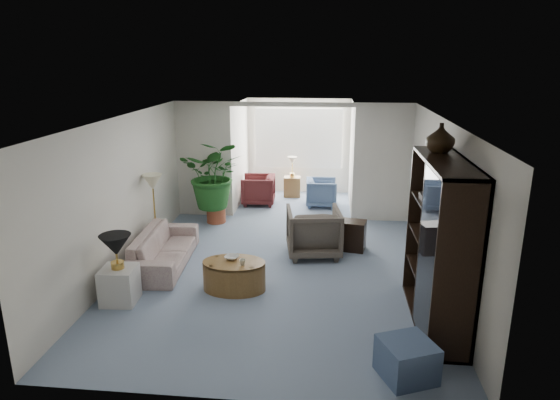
# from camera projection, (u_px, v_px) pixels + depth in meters

# --- Properties ---
(floor) EXTENTS (6.00, 6.00, 0.00)m
(floor) POSITION_uv_depth(u_px,v_px,m) (276.00, 276.00, 7.91)
(floor) COLOR #8498AE
(floor) RESTS_ON ground
(sunroom_floor) EXTENTS (2.60, 2.60, 0.00)m
(sunroom_floor) POSITION_uv_depth(u_px,v_px,m) (295.00, 203.00, 11.82)
(sunroom_floor) COLOR #8498AE
(sunroom_floor) RESTS_ON ground
(back_pier_left) EXTENTS (1.20, 0.12, 2.50)m
(back_pier_left) POSITION_uv_depth(u_px,v_px,m) (204.00, 160.00, 10.61)
(back_pier_left) COLOR silver
(back_pier_left) RESTS_ON ground
(back_pier_right) EXTENTS (1.20, 0.12, 2.50)m
(back_pier_right) POSITION_uv_depth(u_px,v_px,m) (382.00, 164.00, 10.23)
(back_pier_right) COLOR silver
(back_pier_right) RESTS_ON ground
(back_header) EXTENTS (2.60, 0.12, 0.10)m
(back_header) POSITION_uv_depth(u_px,v_px,m) (292.00, 104.00, 10.08)
(back_header) COLOR silver
(back_header) RESTS_ON back_pier_left
(window_pane) EXTENTS (2.20, 0.02, 1.50)m
(window_pane) POSITION_uv_depth(u_px,v_px,m) (299.00, 138.00, 12.46)
(window_pane) COLOR white
(window_blinds) EXTENTS (2.20, 0.02, 1.50)m
(window_blinds) POSITION_uv_depth(u_px,v_px,m) (298.00, 139.00, 12.43)
(window_blinds) COLOR white
(framed_picture) EXTENTS (0.04, 0.50, 0.40)m
(framed_picture) POSITION_uv_depth(u_px,v_px,m) (444.00, 179.00, 7.09)
(framed_picture) COLOR #BDB097
(sofa) EXTENTS (0.90, 2.03, 0.58)m
(sofa) POSITION_uv_depth(u_px,v_px,m) (164.00, 248.00, 8.27)
(sofa) COLOR beige
(sofa) RESTS_ON ground
(end_table) EXTENTS (0.50, 0.50, 0.52)m
(end_table) POSITION_uv_depth(u_px,v_px,m) (120.00, 285.00, 7.00)
(end_table) COLOR silver
(end_table) RESTS_ON ground
(table_lamp) EXTENTS (0.44, 0.44, 0.30)m
(table_lamp) POSITION_uv_depth(u_px,v_px,m) (116.00, 245.00, 6.83)
(table_lamp) COLOR black
(table_lamp) RESTS_ON end_table
(floor_lamp) EXTENTS (0.36, 0.36, 0.28)m
(floor_lamp) POSITION_uv_depth(u_px,v_px,m) (152.00, 182.00, 8.73)
(floor_lamp) COLOR #ECE7BC
(floor_lamp) RESTS_ON ground
(coffee_table) EXTENTS (1.13, 1.13, 0.45)m
(coffee_table) POSITION_uv_depth(u_px,v_px,m) (234.00, 276.00, 7.39)
(coffee_table) COLOR brown
(coffee_table) RESTS_ON ground
(coffee_bowl) EXTENTS (0.25, 0.25, 0.05)m
(coffee_bowl) POSITION_uv_depth(u_px,v_px,m) (232.00, 257.00, 7.42)
(coffee_bowl) COLOR silver
(coffee_bowl) RESTS_ON coffee_table
(coffee_cup) EXTENTS (0.11, 0.11, 0.09)m
(coffee_cup) POSITION_uv_depth(u_px,v_px,m) (243.00, 262.00, 7.21)
(coffee_cup) COLOR beige
(coffee_cup) RESTS_ON coffee_table
(wingback_chair) EXTENTS (1.04, 1.06, 0.85)m
(wingback_chair) POSITION_uv_depth(u_px,v_px,m) (314.00, 232.00, 8.66)
(wingback_chair) COLOR #5E544A
(wingback_chair) RESTS_ON ground
(side_table_dark) EXTENTS (0.52, 0.45, 0.54)m
(side_table_dark) POSITION_uv_depth(u_px,v_px,m) (353.00, 235.00, 8.92)
(side_table_dark) COLOR black
(side_table_dark) RESTS_ON ground
(entertainment_cabinet) EXTENTS (0.52, 1.97, 2.18)m
(entertainment_cabinet) POSITION_uv_depth(u_px,v_px,m) (440.00, 244.00, 6.26)
(entertainment_cabinet) COLOR black
(entertainment_cabinet) RESTS_ON ground
(cabinet_urn) EXTENTS (0.37, 0.37, 0.38)m
(cabinet_urn) POSITION_uv_depth(u_px,v_px,m) (441.00, 138.00, 6.38)
(cabinet_urn) COLOR black
(cabinet_urn) RESTS_ON entertainment_cabinet
(ottoman) EXTENTS (0.70, 0.70, 0.43)m
(ottoman) POSITION_uv_depth(u_px,v_px,m) (407.00, 360.00, 5.36)
(ottoman) COLOR slate
(ottoman) RESTS_ON ground
(plant_pot) EXTENTS (0.40, 0.40, 0.32)m
(plant_pot) POSITION_uv_depth(u_px,v_px,m) (216.00, 215.00, 10.44)
(plant_pot) COLOR brown
(plant_pot) RESTS_ON ground
(house_plant) EXTENTS (1.31, 1.13, 1.45)m
(house_plant) POSITION_uv_depth(u_px,v_px,m) (215.00, 174.00, 10.19)
(house_plant) COLOR #1E561D
(house_plant) RESTS_ON plant_pot
(sunroom_chair_blue) EXTENTS (0.74, 0.72, 0.65)m
(sunroom_chair_blue) POSITION_uv_depth(u_px,v_px,m) (321.00, 193.00, 11.54)
(sunroom_chair_blue) COLOR slate
(sunroom_chair_blue) RESTS_ON ground
(sunroom_chair_maroon) EXTENTS (0.80, 0.78, 0.70)m
(sunroom_chair_maroon) POSITION_uv_depth(u_px,v_px,m) (258.00, 190.00, 11.68)
(sunroom_chair_maroon) COLOR #5A1F24
(sunroom_chair_maroon) RESTS_ON ground
(sunroom_table) EXTENTS (0.43, 0.34, 0.50)m
(sunroom_table) POSITION_uv_depth(u_px,v_px,m) (292.00, 187.00, 12.35)
(sunroom_table) COLOR brown
(sunroom_table) RESTS_ON ground
(shelf_clutter) EXTENTS (0.30, 1.30, 1.06)m
(shelf_clutter) POSITION_uv_depth(u_px,v_px,m) (437.00, 247.00, 6.17)
(shelf_clutter) COLOR black
(shelf_clutter) RESTS_ON entertainment_cabinet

